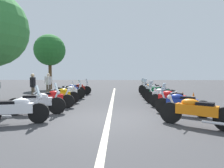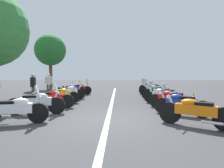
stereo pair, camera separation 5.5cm
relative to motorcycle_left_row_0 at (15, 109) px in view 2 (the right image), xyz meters
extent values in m
plane|color=#38383A|center=(0.73, -2.84, -0.47)|extent=(80.00, 80.00, 0.00)
cube|color=beige|center=(4.81, -2.84, -0.46)|extent=(19.50, 0.16, 0.01)
cylinder|color=black|center=(0.18, -0.65, -0.15)|extent=(0.31, 0.65, 0.64)
cube|color=white|center=(-0.01, 0.03, 0.03)|extent=(0.56, 1.10, 0.30)
ellipsoid|color=white|center=(0.04, -0.14, 0.23)|extent=(0.39, 0.57, 0.22)
cube|color=black|center=(-0.07, 0.24, 0.21)|extent=(0.38, 0.53, 0.12)
cylinder|color=silver|center=(0.16, -0.59, 0.15)|extent=(0.15, 0.30, 0.58)
cylinder|color=silver|center=(0.15, -0.55, 0.51)|extent=(0.61, 0.21, 0.04)
sphere|color=silver|center=(0.19, -0.70, 0.35)|extent=(0.14, 0.14, 0.14)
cylinder|color=silver|center=(0.05, 0.48, -0.24)|extent=(0.23, 0.55, 0.08)
cube|color=silver|center=(0.17, -0.63, 0.58)|extent=(0.38, 0.21, 0.32)
cylinder|color=black|center=(1.58, -0.79, -0.14)|extent=(0.26, 0.67, 0.65)
cylinder|color=black|center=(1.30, 0.73, -0.14)|extent=(0.26, 0.67, 0.65)
cube|color=silver|center=(1.44, -0.03, 0.04)|extent=(0.49, 1.20, 0.30)
ellipsoid|color=silver|center=(1.47, -0.21, 0.24)|extent=(0.35, 0.56, 0.22)
cube|color=black|center=(1.40, 0.18, 0.22)|extent=(0.34, 0.52, 0.12)
cylinder|color=silver|center=(1.57, -0.73, 0.16)|extent=(0.12, 0.30, 0.58)
cylinder|color=silver|center=(1.56, -0.69, 0.52)|extent=(0.62, 0.15, 0.04)
sphere|color=silver|center=(1.59, -0.84, 0.36)|extent=(0.14, 0.14, 0.14)
cylinder|color=silver|center=(1.53, 0.45, -0.24)|extent=(0.18, 0.56, 0.08)
cube|color=silver|center=(1.57, -0.77, 0.59)|extent=(0.38, 0.18, 0.32)
cylinder|color=black|center=(2.85, -0.87, -0.15)|extent=(0.24, 0.64, 0.62)
cylinder|color=black|center=(2.60, 0.62, -0.15)|extent=(0.24, 0.64, 0.62)
cube|color=red|center=(2.72, -0.12, 0.03)|extent=(0.46, 1.17, 0.30)
ellipsoid|color=red|center=(2.75, -0.30, 0.23)|extent=(0.34, 0.56, 0.22)
cube|color=black|center=(2.69, 0.09, 0.21)|extent=(0.34, 0.52, 0.12)
cylinder|color=silver|center=(2.84, -0.81, 0.15)|extent=(0.12, 0.30, 0.58)
cylinder|color=silver|center=(2.83, -0.77, 0.51)|extent=(0.62, 0.14, 0.04)
sphere|color=silver|center=(2.86, -0.92, 0.35)|extent=(0.14, 0.14, 0.14)
cylinder|color=silver|center=(2.83, 0.35, -0.25)|extent=(0.17, 0.56, 0.08)
cylinder|color=black|center=(4.22, -0.83, -0.16)|extent=(0.32, 0.64, 0.62)
cylinder|color=black|center=(3.81, 0.50, -0.16)|extent=(0.32, 0.64, 0.62)
cube|color=#EAB214|center=(4.02, -0.16, 0.02)|extent=(0.58, 1.09, 0.30)
ellipsoid|color=#EAB214|center=(4.07, -0.33, 0.22)|extent=(0.40, 0.57, 0.22)
cube|color=black|center=(3.95, 0.05, 0.20)|extent=(0.39, 0.54, 0.12)
cylinder|color=silver|center=(4.21, -0.77, 0.14)|extent=(0.15, 0.30, 0.58)
cylinder|color=silver|center=(4.19, -0.73, 0.50)|extent=(0.60, 0.22, 0.04)
sphere|color=silver|center=(4.24, -0.87, 0.34)|extent=(0.14, 0.14, 0.14)
cylinder|color=silver|center=(4.06, 0.29, -0.25)|extent=(0.24, 0.55, 0.08)
cube|color=silver|center=(4.22, -0.81, 0.57)|extent=(0.38, 0.22, 0.32)
cylinder|color=black|center=(5.89, -0.84, -0.15)|extent=(0.36, 0.63, 0.62)
cylinder|color=black|center=(5.35, 0.53, -0.15)|extent=(0.36, 0.63, 0.62)
cube|color=white|center=(5.62, -0.16, 0.03)|extent=(0.67, 1.14, 0.30)
ellipsoid|color=white|center=(5.68, -0.32, 0.23)|extent=(0.43, 0.58, 0.22)
cube|color=black|center=(5.54, 0.05, 0.21)|extent=(0.42, 0.54, 0.12)
cylinder|color=silver|center=(5.87, -0.78, 0.15)|extent=(0.17, 0.30, 0.58)
cylinder|color=silver|center=(5.85, -0.74, 0.51)|extent=(0.59, 0.26, 0.04)
sphere|color=silver|center=(5.91, -0.88, 0.35)|extent=(0.14, 0.14, 0.14)
cylinder|color=silver|center=(5.62, 0.32, -0.25)|extent=(0.28, 0.54, 0.08)
cube|color=silver|center=(5.88, -0.82, 0.58)|extent=(0.38, 0.24, 0.32)
cylinder|color=black|center=(7.05, -0.62, -0.13)|extent=(0.37, 0.68, 0.68)
cylinder|color=black|center=(6.56, 0.69, -0.13)|extent=(0.37, 0.68, 0.68)
cube|color=navy|center=(6.81, 0.03, 0.05)|extent=(0.63, 1.10, 0.30)
ellipsoid|color=navy|center=(6.87, -0.14, 0.25)|extent=(0.42, 0.58, 0.22)
cube|color=black|center=(6.73, 0.24, 0.23)|extent=(0.41, 0.54, 0.12)
cylinder|color=silver|center=(7.03, -0.57, 0.17)|extent=(0.17, 0.30, 0.58)
cylinder|color=silver|center=(7.01, -0.53, 0.53)|extent=(0.60, 0.25, 0.04)
sphere|color=silver|center=(7.06, -0.67, 0.37)|extent=(0.14, 0.14, 0.14)
cylinder|color=silver|center=(6.83, 0.49, -0.23)|extent=(0.26, 0.54, 0.08)
cylinder|color=black|center=(8.51, -0.85, -0.15)|extent=(0.36, 0.64, 0.63)
cylinder|color=black|center=(7.99, 0.49, -0.15)|extent=(0.36, 0.64, 0.63)
cube|color=maroon|center=(8.25, -0.18, 0.03)|extent=(0.66, 1.12, 0.30)
ellipsoid|color=maroon|center=(8.31, -0.35, 0.23)|extent=(0.43, 0.58, 0.22)
cube|color=black|center=(8.17, 0.02, 0.21)|extent=(0.42, 0.54, 0.12)
cylinder|color=silver|center=(8.49, -0.80, 0.15)|extent=(0.17, 0.30, 0.58)
cylinder|color=silver|center=(8.47, -0.76, 0.51)|extent=(0.59, 0.26, 0.04)
sphere|color=silver|center=(8.53, -0.90, 0.35)|extent=(0.14, 0.14, 0.14)
cylinder|color=silver|center=(8.26, 0.28, -0.24)|extent=(0.27, 0.54, 0.08)
cube|color=silver|center=(8.50, -0.84, 0.58)|extent=(0.38, 0.24, 0.32)
cylinder|color=black|center=(0.28, -4.84, -0.13)|extent=(0.48, 0.64, 0.67)
cube|color=orange|center=(-0.14, -5.48, 0.05)|extent=(0.87, 1.13, 0.30)
ellipsoid|color=orange|center=(-0.04, -5.33, 0.25)|extent=(0.50, 0.58, 0.22)
cube|color=black|center=(-0.26, -5.66, 0.23)|extent=(0.48, 0.54, 0.12)
cylinder|color=silver|center=(0.25, -4.89, 0.17)|extent=(0.22, 0.28, 0.58)
cylinder|color=silver|center=(0.23, -4.92, 0.53)|extent=(0.54, 0.37, 0.04)
sphere|color=silver|center=(0.31, -4.80, 0.37)|extent=(0.14, 0.14, 0.14)
cylinder|color=silver|center=(-0.54, -5.76, -0.23)|extent=(0.37, 0.50, 0.08)
cylinder|color=black|center=(1.82, -4.94, -0.16)|extent=(0.44, 0.60, 0.62)
cylinder|color=black|center=(1.07, -6.19, -0.16)|extent=(0.44, 0.60, 0.62)
cube|color=navy|center=(1.44, -5.57, 0.02)|extent=(0.81, 1.09, 0.30)
ellipsoid|color=navy|center=(1.54, -5.41, 0.22)|extent=(0.49, 0.58, 0.22)
cube|color=black|center=(1.33, -5.76, 0.20)|extent=(0.47, 0.55, 0.12)
cylinder|color=silver|center=(1.79, -5.00, 0.14)|extent=(0.21, 0.28, 0.58)
cylinder|color=silver|center=(1.77, -5.03, 0.50)|extent=(0.55, 0.35, 0.04)
sphere|color=silver|center=(1.84, -4.90, 0.34)|extent=(0.14, 0.14, 0.14)
cylinder|color=silver|center=(1.07, -5.85, -0.25)|extent=(0.35, 0.51, 0.08)
cube|color=silver|center=(1.81, -4.96, 0.57)|extent=(0.37, 0.29, 0.32)
cylinder|color=black|center=(3.15, -4.94, -0.15)|extent=(0.50, 0.58, 0.63)
cylinder|color=black|center=(2.22, -6.14, -0.15)|extent=(0.50, 0.58, 0.63)
cube|color=red|center=(2.68, -5.54, 0.03)|extent=(0.93, 1.09, 0.30)
ellipsoid|color=red|center=(2.79, -5.40, 0.23)|extent=(0.52, 0.57, 0.22)
cube|color=black|center=(2.55, -5.71, 0.21)|extent=(0.50, 0.54, 0.12)
cylinder|color=silver|center=(3.11, -4.99, 0.15)|extent=(0.23, 0.27, 0.58)
cylinder|color=silver|center=(3.09, -5.02, 0.51)|extent=(0.51, 0.41, 0.04)
sphere|color=silver|center=(3.18, -4.90, 0.35)|extent=(0.14, 0.14, 0.14)
cylinder|color=silver|center=(2.26, -5.79, -0.25)|extent=(0.40, 0.48, 0.08)
cylinder|color=black|center=(4.44, -4.90, -0.16)|extent=(0.48, 0.58, 0.62)
cylinder|color=black|center=(3.58, -6.07, -0.16)|extent=(0.48, 0.58, 0.62)
cube|color=white|center=(4.01, -5.48, 0.02)|extent=(0.88, 1.05, 0.30)
ellipsoid|color=white|center=(4.12, -5.34, 0.22)|extent=(0.52, 0.57, 0.22)
cube|color=black|center=(3.88, -5.66, 0.20)|extent=(0.49, 0.54, 0.12)
cylinder|color=silver|center=(4.41, -4.95, 0.14)|extent=(0.23, 0.27, 0.58)
cylinder|color=silver|center=(4.38, -4.98, 0.50)|extent=(0.52, 0.40, 0.04)
sphere|color=silver|center=(4.47, -4.86, 0.34)|extent=(0.14, 0.14, 0.14)
cylinder|color=silver|center=(3.61, -5.73, -0.25)|extent=(0.39, 0.49, 0.08)
cube|color=silver|center=(4.43, -4.92, 0.57)|extent=(0.36, 0.31, 0.32)
cylinder|color=black|center=(5.75, -4.94, -0.13)|extent=(0.44, 0.65, 0.67)
cylinder|color=black|center=(5.06, -6.22, -0.13)|extent=(0.44, 0.65, 0.67)
cube|color=#0C592D|center=(5.41, -5.58, 0.05)|extent=(0.77, 1.10, 0.30)
ellipsoid|color=#0C592D|center=(5.49, -5.42, 0.25)|extent=(0.48, 0.58, 0.22)
cube|color=black|center=(5.30, -5.77, 0.23)|extent=(0.46, 0.55, 0.12)
cylinder|color=silver|center=(5.72, -5.00, 0.17)|extent=(0.20, 0.29, 0.58)
cylinder|color=silver|center=(5.70, -5.03, 0.53)|extent=(0.56, 0.33, 0.04)
sphere|color=silver|center=(5.77, -4.90, 0.37)|extent=(0.14, 0.14, 0.14)
cylinder|color=silver|center=(5.04, -5.88, -0.23)|extent=(0.33, 0.52, 0.08)
cylinder|color=black|center=(7.31, -5.01, -0.13)|extent=(0.50, 0.62, 0.67)
cylinder|color=black|center=(6.45, -6.23, -0.13)|extent=(0.50, 0.62, 0.67)
cube|color=silver|center=(6.88, -5.62, 0.05)|extent=(0.89, 1.09, 0.30)
ellipsoid|color=silver|center=(6.99, -5.47, 0.25)|extent=(0.51, 0.57, 0.22)
cube|color=black|center=(6.75, -5.80, 0.23)|extent=(0.49, 0.54, 0.12)
cylinder|color=silver|center=(7.28, -5.05, 0.17)|extent=(0.22, 0.28, 0.58)
cylinder|color=silver|center=(7.26, -5.09, 0.53)|extent=(0.53, 0.39, 0.04)
sphere|color=silver|center=(7.34, -4.96, 0.37)|extent=(0.14, 0.14, 0.14)
cylinder|color=silver|center=(6.47, -5.88, -0.23)|extent=(0.38, 0.49, 0.08)
cube|color=silver|center=(7.30, -5.02, 0.60)|extent=(0.36, 0.31, 0.32)
cylinder|color=black|center=(8.57, -5.05, -0.14)|extent=(0.43, 0.65, 0.66)
cylinder|color=black|center=(7.90, -6.33, -0.14)|extent=(0.43, 0.65, 0.66)
cube|color=orange|center=(8.24, -5.69, 0.04)|extent=(0.76, 1.10, 0.30)
ellipsoid|color=orange|center=(8.32, -5.53, 0.24)|extent=(0.47, 0.58, 0.22)
cube|color=black|center=(8.13, -5.89, 0.22)|extent=(0.45, 0.55, 0.12)
cylinder|color=silver|center=(8.54, -5.11, 0.16)|extent=(0.20, 0.29, 0.58)
cylinder|color=silver|center=(8.53, -5.14, 0.52)|extent=(0.57, 0.32, 0.04)
sphere|color=silver|center=(8.59, -5.01, 0.36)|extent=(0.14, 0.14, 0.14)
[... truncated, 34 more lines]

